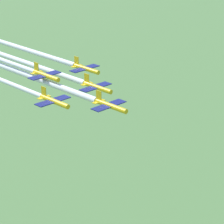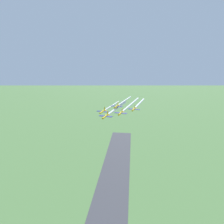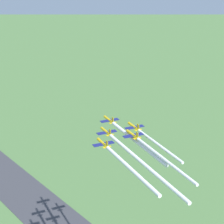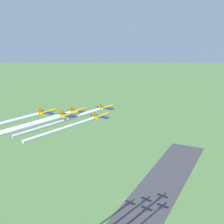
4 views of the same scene
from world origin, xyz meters
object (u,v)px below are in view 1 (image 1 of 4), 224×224
jet_1 (96,87)px  jet_3 (85,68)px  jet_0 (110,105)px  jet_2 (54,101)px  jet_4 (45,75)px

jet_1 → jet_3: 12.16m
jet_1 → jet_0: bearing=59.5°
jet_0 → jet_2: 12.15m
jet_1 → jet_2: 12.32m
jet_0 → jet_3: jet_3 is taller
jet_4 → jet_2: bearing=59.5°
jet_1 → jet_3: bearing=-120.5°
jet_0 → jet_4: jet_4 is taller
jet_2 → jet_4: (-1.61, 12.04, 1.77)m
jet_1 → jet_4: size_ratio=1.00×
jet_0 → jet_1: jet_0 is taller
jet_0 → jet_4: 21.00m
jet_0 → jet_3: bearing=-120.5°
jet_2 → jet_3: size_ratio=1.00×
jet_0 → jet_3: 24.30m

